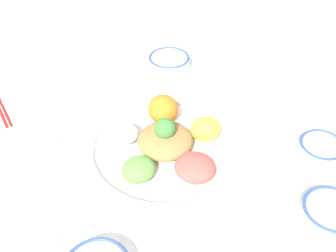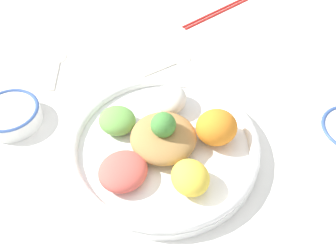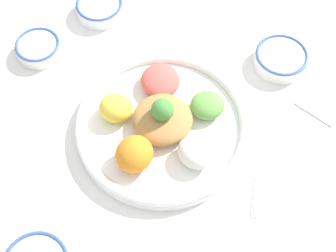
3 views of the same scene
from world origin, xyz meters
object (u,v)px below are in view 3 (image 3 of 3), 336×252
salad_platter (162,124)px  rice_bowl_blue (38,48)px  serving_spoon_main (330,123)px  serving_spoon_extra (254,215)px  sauce_bowl_dark (281,58)px  rice_bowl_plain (100,8)px

salad_platter → rice_bowl_blue: (-0.24, 0.24, -0.01)m
serving_spoon_main → serving_spoon_extra: bearing=88.7°
serving_spoon_main → sauce_bowl_dark: bearing=-20.4°
rice_bowl_plain → serving_spoon_extra: 0.59m
rice_bowl_plain → serving_spoon_extra: rice_bowl_plain is taller
salad_platter → sauce_bowl_dark: size_ratio=3.02×
sauce_bowl_dark → rice_bowl_plain: size_ratio=1.05×
rice_bowl_blue → serving_spoon_extra: size_ratio=0.78×
rice_bowl_plain → serving_spoon_extra: bearing=-65.5°
serving_spoon_main → rice_bowl_plain: bearing=8.6°
rice_bowl_blue → rice_bowl_plain: (0.14, 0.10, 0.00)m
salad_platter → serving_spoon_extra: 0.25m
salad_platter → serving_spoon_main: bearing=-5.6°
rice_bowl_blue → sauce_bowl_dark: sauce_bowl_dark is taller
rice_bowl_plain → serving_spoon_main: size_ratio=0.95×
sauce_bowl_dark → rice_bowl_blue: bearing=168.7°
rice_bowl_plain → rice_bowl_blue: bearing=-144.9°
salad_platter → serving_spoon_extra: bearing=-54.7°
sauce_bowl_dark → rice_bowl_plain: 0.43m
serving_spoon_extra → sauce_bowl_dark: bearing=-2.8°
rice_bowl_blue → rice_bowl_plain: 0.17m
salad_platter → rice_bowl_blue: 0.34m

